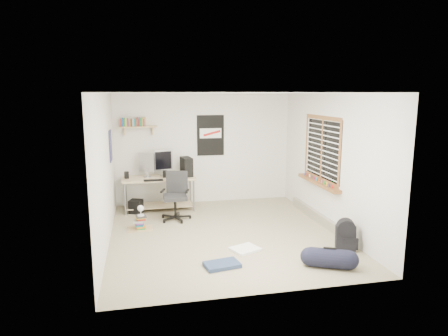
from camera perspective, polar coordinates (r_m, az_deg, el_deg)
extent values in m
cube|color=gray|center=(7.28, 0.06, -9.42)|extent=(4.00, 4.50, 0.01)
cube|color=white|center=(6.84, 0.06, 10.74)|extent=(4.00, 4.50, 0.01)
cube|color=silver|center=(9.14, -2.87, 2.80)|extent=(4.00, 0.01, 2.50)
cube|color=silver|center=(6.83, -16.63, -0.29)|extent=(0.01, 4.50, 2.50)
cube|color=silver|center=(7.62, 14.98, 0.88)|extent=(0.01, 4.50, 2.50)
cube|color=beige|center=(8.76, -9.23, -3.56)|extent=(1.60, 0.82, 0.70)
cube|color=#949499|center=(8.71, -10.91, -0.03)|extent=(0.36, 0.29, 0.41)
cube|color=#9D9EA2|center=(8.79, -8.59, 0.25)|extent=(0.42, 0.19, 0.45)
cube|color=black|center=(8.72, -5.38, 0.16)|extent=(0.26, 0.43, 0.42)
cube|color=black|center=(8.41, -10.06, -1.74)|extent=(0.40, 0.15, 0.02)
cube|color=black|center=(8.68, -13.75, -1.03)|extent=(0.10, 0.10, 0.16)
cube|color=black|center=(8.62, -8.44, -0.89)|extent=(0.09, 0.09, 0.17)
cube|color=#232426|center=(7.99, -7.01, -3.96)|extent=(0.79, 0.79, 0.96)
cube|color=tan|center=(8.86, -12.13, 5.78)|extent=(0.80, 0.22, 0.24)
cube|color=black|center=(9.11, -1.93, 4.68)|extent=(0.62, 0.03, 0.92)
cube|color=navy|center=(7.98, -15.91, 3.07)|extent=(0.02, 0.42, 0.60)
cube|color=brown|center=(7.83, 13.70, 2.68)|extent=(0.10, 1.50, 1.26)
cube|color=#B7B2A8|center=(8.13, 13.32, -6.86)|extent=(0.08, 2.50, 0.18)
cube|color=black|center=(6.79, 16.95, -9.56)|extent=(0.37, 0.34, 0.41)
cylinder|color=black|center=(6.11, 14.81, -12.38)|extent=(0.38, 0.38, 0.56)
cube|color=white|center=(6.57, 3.04, -11.48)|extent=(0.53, 0.49, 0.04)
cube|color=navy|center=(5.99, -0.28, -13.64)|extent=(0.55, 0.40, 0.05)
cube|color=#22304E|center=(6.32, 12.97, -12.60)|extent=(0.41, 0.44, 0.04)
cube|color=brown|center=(7.63, -11.91, -7.47)|extent=(0.47, 0.42, 0.27)
cube|color=silver|center=(7.55, -11.82, -5.85)|extent=(0.14, 0.22, 0.21)
cube|color=black|center=(8.67, -12.47, -5.38)|extent=(0.32, 0.32, 0.28)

